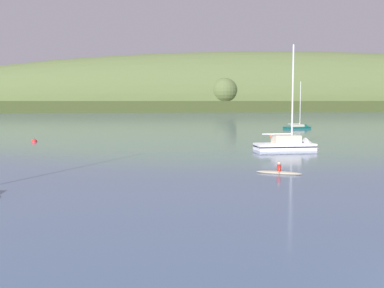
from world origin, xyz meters
TOP-DOWN VIEW (x-y plane):
  - far_shoreline_hill at (66.67, 240.83)m, footprint 581.19×68.99m
  - sailboat_midwater_white at (6.69, 40.82)m, footprint 7.77×3.23m
  - sailboat_far_left at (20.47, 79.71)m, footprint 6.34×3.61m
  - canoe_with_paddler at (0.22, 23.40)m, footprint 3.52×2.30m
  - mooring_buoy_foreground at (9.68, 61.05)m, footprint 0.60×0.60m
  - mooring_buoy_midchannel at (-25.53, 54.30)m, footprint 0.78×0.78m

SIDE VIEW (x-z plane):
  - mooring_buoy_midchannel at x=-25.53m, z-range -0.43..0.43m
  - mooring_buoy_foreground at x=9.68m, z-range -0.34..0.34m
  - sailboat_far_left at x=20.47m, z-range -5.10..5.27m
  - canoe_with_paddler at x=0.22m, z-range -0.41..0.61m
  - far_shoreline_hill at x=66.67m, z-range -31.90..32.41m
  - sailboat_midwater_white at x=6.69m, z-range -6.39..6.90m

